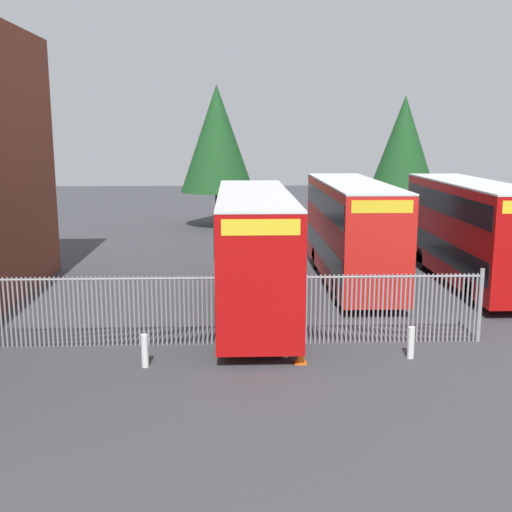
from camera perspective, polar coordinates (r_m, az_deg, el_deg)
name	(u,v)px	position (r m, az deg, el deg)	size (l,w,h in m)	color
ground_plane	(253,283)	(27.36, -0.31, -2.47)	(100.00, 100.00, 0.00)	#3D3D42
palisade_fence	(230,308)	(19.31, -2.40, -4.74)	(15.79, 0.14, 2.35)	gray
double_decker_bus_near_gate	(254,248)	(22.26, -0.18, 0.72)	(2.54, 10.81, 4.42)	#B70C0C
double_decker_bus_behind_fence_left	(351,228)	(27.17, 8.71, 2.52)	(2.54, 10.81, 4.42)	red
double_decker_bus_behind_fence_right	(471,229)	(28.27, 19.01, 2.37)	(2.54, 10.81, 4.42)	#B70C0C
bollard_near_left	(145,351)	(17.97, -10.11, -8.52)	(0.20, 0.20, 0.95)	silver
bollard_center_front	(285,341)	(18.47, 2.71, -7.79)	(0.20, 0.20, 0.95)	silver
bollard_near_right	(411,343)	(18.89, 13.97, -7.68)	(0.20, 0.20, 0.95)	silver
traffic_cone_by_gate	(300,354)	(18.06, 4.08, -8.88)	(0.34, 0.34, 0.59)	orange
tree_tall_back	(404,148)	(42.82, 13.33, 9.55)	(4.75, 4.75, 8.83)	#4C3823
tree_short_side	(217,139)	(42.98, -3.58, 10.65)	(5.01, 5.01, 9.62)	#4C3823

